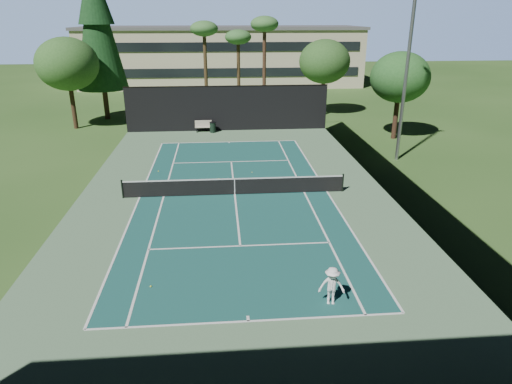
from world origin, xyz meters
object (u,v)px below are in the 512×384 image
tennis_ball_c (252,172)px  tennis_ball_d (158,171)px  tennis_ball_b (219,179)px  trash_bin (213,127)px  player (332,286)px  park_bench (203,126)px  tennis_ball_a (151,286)px  tennis_net (235,186)px

tennis_ball_c → tennis_ball_d: size_ratio=0.82×
tennis_ball_c → tennis_ball_b: bearing=-153.2°
tennis_ball_c → trash_bin: size_ratio=0.07×
player → park_bench: player is taller
tennis_ball_a → tennis_ball_c: tennis_ball_a is taller
tennis_ball_b → tennis_net: bearing=-71.9°
tennis_ball_c → trash_bin: trash_bin is taller
tennis_ball_a → tennis_ball_b: size_ratio=1.01×
player → park_bench: (-5.25, 26.73, -0.19)m
tennis_ball_b → park_bench: size_ratio=0.05×
tennis_net → trash_bin: tennis_net is taller
tennis_ball_c → tennis_net: bearing=-108.5°
tennis_net → tennis_ball_a: bearing=-110.9°
tennis_ball_a → park_bench: size_ratio=0.05×
tennis_ball_a → trash_bin: size_ratio=0.08×
tennis_ball_a → tennis_ball_d: (-1.33, 14.08, 0.00)m
trash_bin → tennis_ball_b: bearing=-88.0°
tennis_ball_b → trash_bin: trash_bin is taller
tennis_ball_a → tennis_ball_c: 14.24m
tennis_net → player: 11.48m
park_bench → tennis_ball_d: bearing=-104.0°
tennis_net → tennis_ball_c: 4.15m
park_bench → tennis_net: bearing=-82.0°
tennis_net → trash_bin: (-1.35, 15.33, -0.08)m
tennis_ball_b → tennis_ball_d: (-4.03, 1.83, 0.00)m
tennis_ball_a → park_bench: (1.42, 25.13, 0.51)m
tennis_ball_c → tennis_ball_a: bearing=-110.2°
player → tennis_ball_c: 15.09m
tennis_ball_c → trash_bin: bearing=103.1°
tennis_ball_d → trash_bin: size_ratio=0.08×
tennis_ball_b → trash_bin: (-0.44, 12.54, 0.44)m
park_bench → trash_bin: park_bench is taller
tennis_ball_b → park_bench: 12.95m
tennis_ball_d → park_bench: size_ratio=0.05×
tennis_net → tennis_ball_b: size_ratio=172.88×
tennis_ball_d → park_bench: 11.40m
tennis_ball_a → trash_bin: 24.90m
tennis_ball_a → trash_bin: (2.26, 24.79, 0.44)m
tennis_ball_c → park_bench: bearing=106.5°
tennis_ball_d → tennis_ball_c: bearing=-6.5°
tennis_ball_b → tennis_ball_a: bearing=-102.4°
tennis_ball_b → park_bench: (-1.28, 12.88, 0.51)m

